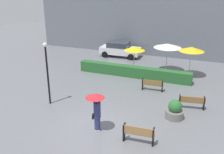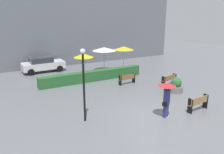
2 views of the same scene
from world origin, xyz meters
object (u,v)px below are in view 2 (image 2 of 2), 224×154
(patio_umbrella_white, at_px, (104,49))
(pedestrian_with_umbrella, at_px, (167,95))
(lamp_post, at_px, (84,78))
(parked_car, at_px, (43,64))
(bench_near_right, at_px, (199,102))
(patio_umbrella_yellow_far, at_px, (124,48))
(planter_pot, at_px, (176,86))
(patio_umbrella_yellow, at_px, (83,56))
(bench_back_row, at_px, (127,78))
(bench_far_right, at_px, (169,79))

(patio_umbrella_white, bearing_deg, pedestrian_with_umbrella, -98.39)
(lamp_post, height_order, parked_car, lamp_post)
(bench_near_right, relative_size, patio_umbrella_yellow_far, 0.63)
(bench_near_right, height_order, planter_pot, planter_pot)
(patio_umbrella_yellow, xyz_separation_m, parked_car, (-2.88, 4.16, -1.31))
(patio_umbrella_yellow, bearing_deg, pedestrian_with_umbrella, -84.18)
(bench_back_row, relative_size, patio_umbrella_white, 0.62)
(bench_back_row, height_order, parked_car, parked_car)
(pedestrian_with_umbrella, distance_m, planter_pot, 4.81)
(bench_near_right, xyz_separation_m, pedestrian_with_umbrella, (-2.42, 0.28, 0.83))
(bench_near_right, xyz_separation_m, planter_pot, (1.27, 3.22, -0.07))
(bench_far_right, bearing_deg, patio_umbrella_yellow, 135.21)
(bench_near_right, distance_m, planter_pot, 3.47)
(planter_pot, bearing_deg, bench_far_right, 63.49)
(bench_near_right, distance_m, parked_car, 15.80)
(patio_umbrella_yellow, distance_m, parked_car, 5.22)
(bench_back_row, distance_m, parked_car, 9.43)
(bench_back_row, height_order, pedestrian_with_umbrella, pedestrian_with_umbrella)
(patio_umbrella_white, bearing_deg, patio_umbrella_yellow_far, -12.32)
(pedestrian_with_umbrella, xyz_separation_m, patio_umbrella_yellow_far, (3.68, 10.63, 0.98))
(lamp_post, bearing_deg, patio_umbrella_yellow_far, 47.83)
(planter_pot, distance_m, patio_umbrella_white, 8.60)
(bench_back_row, relative_size, patio_umbrella_yellow_far, 0.62)
(planter_pot, height_order, patio_umbrella_yellow, patio_umbrella_yellow)
(lamp_post, bearing_deg, bench_back_row, 38.67)
(bench_back_row, bearing_deg, lamp_post, -141.33)
(lamp_post, relative_size, patio_umbrella_yellow_far, 1.61)
(pedestrian_with_umbrella, distance_m, patio_umbrella_white, 11.24)
(bench_far_right, bearing_deg, bench_back_row, 147.31)
(bench_far_right, distance_m, lamp_post, 9.39)
(patio_umbrella_white, bearing_deg, parked_car, 150.61)
(pedestrian_with_umbrella, xyz_separation_m, lamp_post, (-4.27, 1.86, 1.12))
(planter_pot, bearing_deg, lamp_post, -172.23)
(lamp_post, bearing_deg, parked_car, 88.29)
(bench_back_row, distance_m, bench_near_right, 6.82)
(pedestrian_with_umbrella, bearing_deg, bench_near_right, -6.63)
(bench_back_row, distance_m, bench_far_right, 3.55)
(patio_umbrella_yellow, distance_m, patio_umbrella_yellow_far, 4.75)
(patio_umbrella_yellow_far, relative_size, parked_car, 0.60)
(patio_umbrella_yellow_far, bearing_deg, bench_near_right, -96.58)
(bench_near_right, distance_m, lamp_post, 7.29)
(patio_umbrella_yellow, height_order, parked_car, patio_umbrella_yellow)
(planter_pot, distance_m, patio_umbrella_yellow_far, 7.91)
(planter_pot, bearing_deg, bench_near_right, -111.52)
(patio_umbrella_white, distance_m, parked_car, 6.54)
(bench_back_row, height_order, patio_umbrella_white, patio_umbrella_white)
(bench_back_row, height_order, lamp_post, lamp_post)
(bench_near_right, bearing_deg, lamp_post, 162.28)
(bench_near_right, distance_m, patio_umbrella_white, 11.53)
(pedestrian_with_umbrella, bearing_deg, lamp_post, 156.49)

